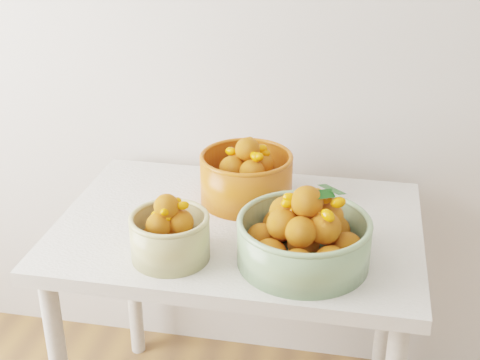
{
  "coord_description": "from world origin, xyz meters",
  "views": [
    {
      "loc": [
        0.13,
        0.01,
        1.66
      ],
      "look_at": [
        -0.16,
        1.52,
        0.92
      ],
      "focal_mm": 50.0,
      "sensor_mm": 36.0,
      "label": 1
    }
  ],
  "objects_px": {
    "bowl_cream": "(170,235)",
    "bowl_orange": "(246,176)",
    "bowl_green": "(304,236)",
    "table": "(239,252)"
  },
  "relations": [
    {
      "from": "bowl_cream",
      "to": "bowl_orange",
      "type": "height_order",
      "value": "bowl_orange"
    },
    {
      "from": "bowl_cream",
      "to": "bowl_orange",
      "type": "xyz_separation_m",
      "value": [
        0.13,
        0.35,
        0.01
      ]
    },
    {
      "from": "table",
      "to": "bowl_orange",
      "type": "distance_m",
      "value": 0.22
    },
    {
      "from": "bowl_green",
      "to": "bowl_orange",
      "type": "bearing_deg",
      "value": 123.07
    },
    {
      "from": "bowl_orange",
      "to": "bowl_cream",
      "type": "bearing_deg",
      "value": -110.48
    },
    {
      "from": "bowl_cream",
      "to": "bowl_green",
      "type": "relative_size",
      "value": 0.67
    },
    {
      "from": "table",
      "to": "bowl_green",
      "type": "relative_size",
      "value": 2.66
    },
    {
      "from": "bowl_cream",
      "to": "bowl_green",
      "type": "height_order",
      "value": "bowl_green"
    },
    {
      "from": "bowl_cream",
      "to": "bowl_green",
      "type": "distance_m",
      "value": 0.33
    },
    {
      "from": "table",
      "to": "bowl_cream",
      "type": "xyz_separation_m",
      "value": [
        -0.13,
        -0.21,
        0.16
      ]
    }
  ]
}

